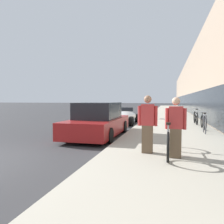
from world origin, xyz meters
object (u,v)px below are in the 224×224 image
object	(u,v)px
person_rider	(176,127)
cruiser_bike_nearest	(203,122)
cruiser_bike_middle	(196,118)
vintage_roadster_curbside	(124,117)
parked_sedan_curbside	(98,121)
tandem_bicycle	(168,140)
bike_rack_hoop	(205,122)
person_bystander	(147,124)

from	to	relation	value
person_rider	cruiser_bike_nearest	xyz separation A→B (m)	(1.59, 6.20, -0.42)
cruiser_bike_middle	vintage_roadster_curbside	bearing A→B (deg)	177.25
person_rider	parked_sedan_curbside	distance (m)	4.64
tandem_bicycle	person_rider	size ratio (longest dim) A/B	1.49
bike_rack_hoop	vintage_roadster_curbside	size ratio (longest dim) A/B	0.20
cruiser_bike_nearest	parked_sedan_curbside	xyz separation A→B (m)	(-4.81, -2.85, 0.19)
tandem_bicycle	parked_sedan_curbside	bearing A→B (deg)	134.62
vintage_roadster_curbside	person_bystander	bearing A→B (deg)	-74.30
person_rider	cruiser_bike_middle	distance (m)	8.74
cruiser_bike_nearest	cruiser_bike_middle	size ratio (longest dim) A/B	0.92
tandem_bicycle	bike_rack_hoop	distance (m)	4.66
tandem_bicycle	person_bystander	size ratio (longest dim) A/B	1.44
cruiser_bike_nearest	vintage_roadster_curbside	distance (m)	5.42
person_bystander	cruiser_bike_nearest	distance (m)	6.32
tandem_bicycle	cruiser_bike_middle	xyz separation A→B (m)	(1.68, 8.32, 0.01)
tandem_bicycle	person_rider	bearing A→B (deg)	-56.46
person_bystander	bike_rack_hoop	size ratio (longest dim) A/B	1.94
parked_sedan_curbside	person_rider	bearing A→B (deg)	-46.18
person_bystander	cruiser_bike_middle	bearing A→B (deg)	74.71
person_bystander	cruiser_bike_nearest	bearing A→B (deg)	68.08
tandem_bicycle	bike_rack_hoop	world-z (taller)	tandem_bicycle
bike_rack_hoop	cruiser_bike_middle	bearing A→B (deg)	88.91
cruiser_bike_middle	parked_sedan_curbside	distance (m)	7.06
cruiser_bike_nearest	parked_sedan_curbside	distance (m)	5.59
tandem_bicycle	cruiser_bike_middle	bearing A→B (deg)	78.56
person_bystander	cruiser_bike_middle	size ratio (longest dim) A/B	0.85
vintage_roadster_curbside	parked_sedan_curbside	bearing A→B (deg)	-90.68
parked_sedan_curbside	vintage_roadster_curbside	distance (m)	5.49
cruiser_bike_nearest	vintage_roadster_curbside	world-z (taller)	vintage_roadster_curbside
person_rider	vintage_roadster_curbside	bearing A→B (deg)	109.61
tandem_bicycle	vintage_roadster_curbside	distance (m)	9.04
person_bystander	bike_rack_hoop	xyz separation A→B (m)	(2.18, 4.31, -0.31)
cruiser_bike_nearest	parked_sedan_curbside	size ratio (longest dim) A/B	0.38
cruiser_bike_middle	person_rider	bearing A→B (deg)	-99.87
person_bystander	cruiser_bike_nearest	xyz separation A→B (m)	(2.36, 5.85, -0.45)
cruiser_bike_nearest	cruiser_bike_middle	xyz separation A→B (m)	(-0.10, 2.41, 0.04)
person_rider	cruiser_bike_nearest	bearing A→B (deg)	75.57
tandem_bicycle	bike_rack_hoop	size ratio (longest dim) A/B	2.79
person_bystander	parked_sedan_curbside	xyz separation A→B (m)	(-2.45, 3.00, -0.27)
bike_rack_hoop	tandem_bicycle	bearing A→B (deg)	-110.19
tandem_bicycle	vintage_roadster_curbside	bearing A→B (deg)	109.10
bike_rack_hoop	person_bystander	bearing A→B (deg)	-116.84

